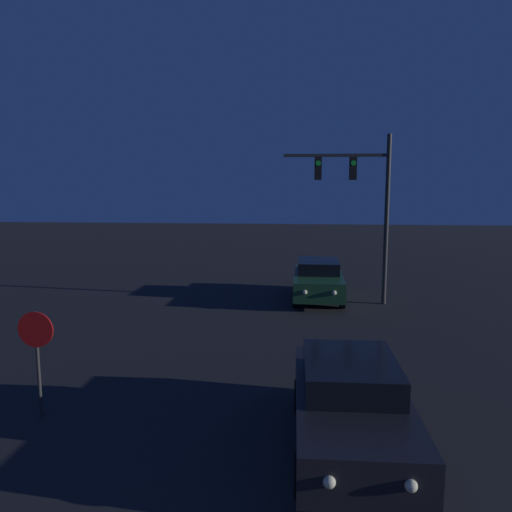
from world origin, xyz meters
name	(u,v)px	position (x,y,z in m)	size (l,w,h in m)	color
car_near	(350,404)	(2.27, 7.73, 0.85)	(2.10, 4.84, 1.63)	black
car_far	(318,279)	(2.05, 19.78, 0.85)	(2.08, 4.84, 1.63)	#1E4728
traffic_signal_mast	(362,194)	(3.69, 19.18, 4.44)	(4.20, 0.30, 6.76)	#2D2D2D
stop_sign	(37,344)	(-4.05, 8.37, 1.59)	(0.75, 0.07, 2.26)	#2D2D2D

